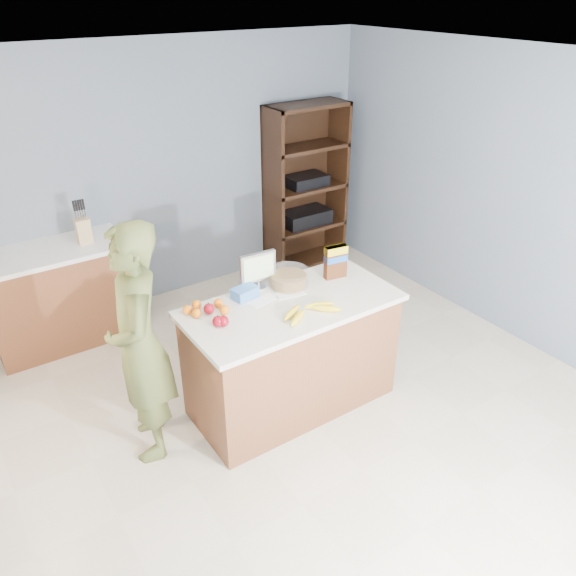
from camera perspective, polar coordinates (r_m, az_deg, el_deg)
floor at (r=4.33m, az=2.66°, el=-13.57°), size 4.50×5.00×0.02m
walls at (r=3.44m, az=3.29°, el=7.19°), size 4.52×5.02×2.51m
counter_peninsula at (r=4.25m, az=0.38°, el=-7.18°), size 1.56×0.76×0.90m
back_cabinet at (r=5.39m, az=-22.10°, el=-0.67°), size 1.24×0.62×0.90m
shelving_unit at (r=6.35m, az=1.55°, el=9.99°), size 0.90×0.40×1.80m
person at (r=3.77m, az=-14.85°, el=-5.64°), size 0.56×0.70×1.69m
knife_block at (r=5.19m, az=-20.08°, el=5.56°), size 0.12×0.10×0.31m
envelopes at (r=4.06m, az=-1.17°, el=-0.93°), size 0.45×0.18×0.00m
bananas at (r=3.85m, az=2.13°, el=-2.34°), size 0.43×0.25×0.05m
apples at (r=3.79m, az=-7.27°, el=-2.94°), size 0.11×0.27×0.08m
oranges at (r=3.91m, az=-8.46°, el=-2.03°), size 0.29×0.24×0.07m
blue_carton at (r=4.05m, az=-4.41°, el=-0.48°), size 0.20×0.15×0.08m
salad_bowl at (r=4.19m, az=0.06°, el=0.95°), size 0.30×0.30×0.13m
tv at (r=4.12m, az=-3.08°, el=1.99°), size 0.28×0.12×0.28m
cereal_box at (r=4.28m, az=4.86°, el=2.91°), size 0.18×0.09×0.26m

